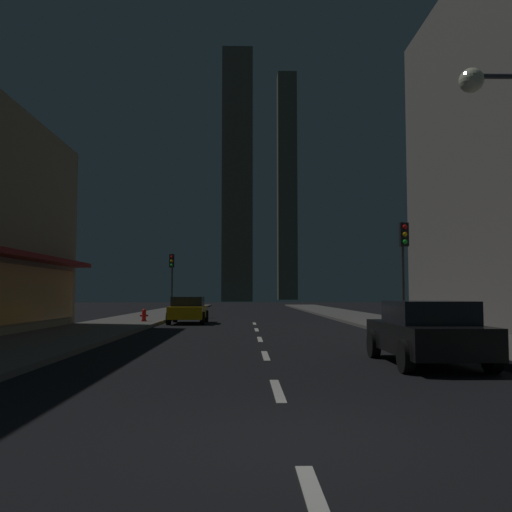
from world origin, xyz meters
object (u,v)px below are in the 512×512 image
at_px(car_parked_far, 188,310).
at_px(street_lamp_right, 507,140).
at_px(fire_hydrant_far_left, 144,316).
at_px(traffic_light_far_left, 172,271).
at_px(car_parked_near, 427,332).
at_px(traffic_light_near_right, 404,252).

height_order(car_parked_far, street_lamp_right, street_lamp_right).
relative_size(fire_hydrant_far_left, traffic_light_far_left, 0.16).
relative_size(car_parked_far, street_lamp_right, 0.64).
relative_size(car_parked_near, car_parked_far, 1.00).
bearing_deg(car_parked_near, car_parked_far, 112.01).
relative_size(car_parked_near, traffic_light_far_left, 1.01).
distance_m(car_parked_near, traffic_light_far_left, 27.10).
bearing_deg(car_parked_near, fire_hydrant_far_left, 118.81).
bearing_deg(street_lamp_right, car_parked_far, 116.21).
relative_size(traffic_light_near_right, street_lamp_right, 0.64).
relative_size(car_parked_near, street_lamp_right, 0.64).
bearing_deg(traffic_light_near_right, fire_hydrant_far_left, 141.73).
bearing_deg(car_parked_far, street_lamp_right, -63.79).
bearing_deg(street_lamp_right, fire_hydrant_far_left, 122.49).
bearing_deg(traffic_light_far_left, car_parked_far, -75.96).
xyz_separation_m(car_parked_near, street_lamp_right, (1.78, -0.44, 4.33)).
distance_m(fire_hydrant_far_left, traffic_light_near_right, 14.78).
bearing_deg(traffic_light_near_right, traffic_light_far_left, 122.72).
relative_size(car_parked_far, fire_hydrant_far_left, 6.48).
distance_m(fire_hydrant_far_left, street_lamp_right, 21.50).
bearing_deg(traffic_light_far_left, car_parked_near, -70.29).
bearing_deg(car_parked_far, traffic_light_far_left, 104.04).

